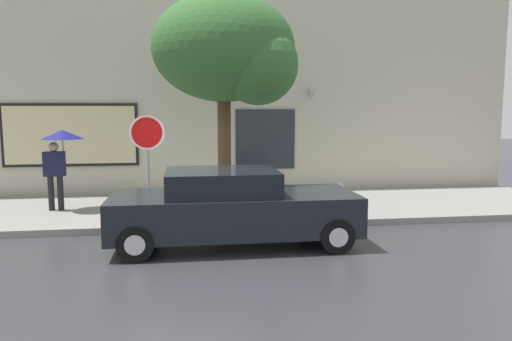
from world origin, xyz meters
The scene contains 8 objects.
ground_plane centered at (0.00, 0.00, 0.00)m, with size 60.00×60.00×0.00m, color #333338.
sidewalk centered at (0.00, 3.00, 0.07)m, with size 20.00×4.00×0.15m, color gray.
building_facade centered at (-0.03, 5.50, 3.48)m, with size 20.00×0.67×7.00m.
parked_car centered at (0.75, -0.07, 0.72)m, with size 4.67×1.93×1.46m.
fire_hydrant centered at (3.50, 1.92, 0.51)m, with size 0.30×0.44×0.74m.
pedestrian_with_umbrella centered at (-3.13, 3.04, 1.70)m, with size 0.99×0.99×1.96m.
street_tree centered at (0.94, 2.17, 3.91)m, with size 3.31×2.82×5.11m.
stop_sign centered at (-0.94, 1.58, 1.80)m, with size 0.76×0.10×2.33m.
Camera 1 is at (-0.10, -9.30, 2.62)m, focal length 34.40 mm.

